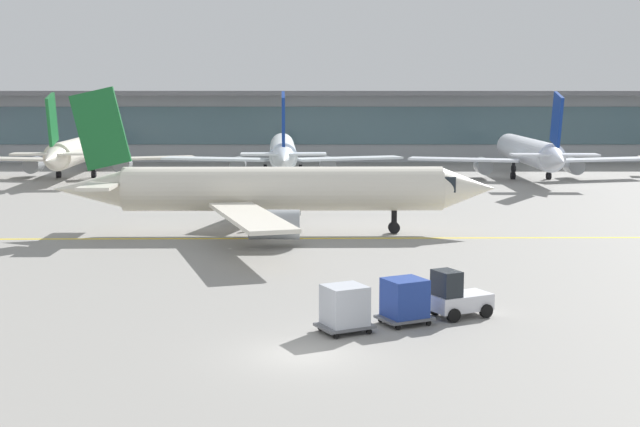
# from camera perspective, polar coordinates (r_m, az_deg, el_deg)

# --- Properties ---
(ground_plane) EXTENTS (400.00, 400.00, 0.00)m
(ground_plane) POSITION_cam_1_polar(r_m,az_deg,el_deg) (33.76, -1.25, -8.97)
(ground_plane) COLOR gray
(taxiway_centreline_stripe) EXTENTS (109.99, 2.02, 0.01)m
(taxiway_centreline_stripe) POSITION_cam_1_polar(r_m,az_deg,el_deg) (59.31, -2.55, -1.60)
(taxiway_centreline_stripe) COLOR yellow
(taxiway_centreline_stripe) RESTS_ON ground_plane
(terminal_concourse) EXTENTS (172.02, 11.00, 9.60)m
(terminal_concourse) POSITION_cam_1_polar(r_m,az_deg,el_deg) (124.52, -0.44, 5.68)
(terminal_concourse) COLOR #9EA3A8
(terminal_concourse) RESTS_ON ground_plane
(gate_airplane_1) EXTENTS (26.67, 28.70, 9.51)m
(gate_airplane_1) POSITION_cam_1_polar(r_m,az_deg,el_deg) (104.49, -15.31, 3.83)
(gate_airplane_1) COLOR silver
(gate_airplane_1) RESTS_ON ground_plane
(gate_airplane_2) EXTENTS (26.97, 29.02, 9.61)m
(gate_airplane_2) POSITION_cam_1_polar(r_m,az_deg,el_deg) (100.50, -2.53, 3.97)
(gate_airplane_2) COLOR white
(gate_airplane_2) RESTS_ON ground_plane
(gate_airplane_3) EXTENTS (27.00, 28.93, 9.61)m
(gate_airplane_3) POSITION_cam_1_polar(r_m,az_deg,el_deg) (101.87, 13.03, 3.83)
(gate_airplane_3) COLOR silver
(gate_airplane_3) RESTS_ON ground_plane
(taxiing_regional_jet) EXTENTS (30.13, 28.08, 10.00)m
(taxiing_regional_jet) POSITION_cam_1_polar(r_m,az_deg,el_deg) (60.88, -2.86, 1.50)
(taxiing_regional_jet) COLOR silver
(taxiing_regional_jet) RESTS_ON ground_plane
(baggage_tug) EXTENTS (2.95, 2.48, 2.10)m
(baggage_tug) POSITION_cam_1_polar(r_m,az_deg,el_deg) (39.32, 8.56, -5.27)
(baggage_tug) COLOR silver
(baggage_tug) RESTS_ON ground_plane
(cargo_dolly_lead) EXTENTS (2.60, 2.38, 1.94)m
(cargo_dolly_lead) POSITION_cam_1_polar(r_m,az_deg,el_deg) (37.85, 5.29, -5.48)
(cargo_dolly_lead) COLOR #595B60
(cargo_dolly_lead) RESTS_ON ground_plane
(cargo_dolly_trailing) EXTENTS (2.60, 2.38, 1.94)m
(cargo_dolly_trailing) POSITION_cam_1_polar(r_m,az_deg,el_deg) (36.44, 1.45, -5.98)
(cargo_dolly_trailing) COLOR #595B60
(cargo_dolly_trailing) RESTS_ON ground_plane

